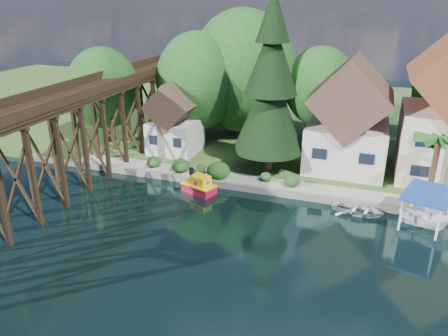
{
  "coord_description": "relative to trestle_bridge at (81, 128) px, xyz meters",
  "views": [
    {
      "loc": [
        9.11,
        -26.79,
        16.87
      ],
      "look_at": [
        -2.38,
        6.0,
        2.85
      ],
      "focal_mm": 35.0,
      "sensor_mm": 36.0,
      "label": 1
    }
  ],
  "objects": [
    {
      "name": "ground",
      "position": [
        16.0,
        -5.17,
        -5.35
      ],
      "size": [
        140.0,
        140.0,
        0.0
      ],
      "primitive_type": "plane",
      "color": "black",
      "rests_on": "ground"
    },
    {
      "name": "shed",
      "position": [
        5.0,
        9.33,
        -1.52
      ],
      "size": [
        5.09,
        5.4,
        7.85
      ],
      "color": "beige",
      "rests_on": "bank"
    },
    {
      "name": "boat_white_a",
      "position": [
        24.92,
        1.83,
        -4.91
      ],
      "size": [
        4.72,
        3.74,
        0.88
      ],
      "primitive_type": "imported",
      "rotation": [
        0.0,
        0.0,
        1.39
      ],
      "color": "white",
      "rests_on": "ground"
    },
    {
      "name": "promenade",
      "position": [
        22.0,
        4.13,
        -4.82
      ],
      "size": [
        50.0,
        2.6,
        0.06
      ],
      "primitive_type": "cube",
      "color": "gray",
      "rests_on": "bank"
    },
    {
      "name": "conifer",
      "position": [
        15.89,
        7.44,
        3.3
      ],
      "size": [
        6.87,
        6.87,
        16.92
      ],
      "color": "#382314",
      "rests_on": "bank"
    },
    {
      "name": "boat_canopy",
      "position": [
        29.78,
        1.0,
        -4.08
      ],
      "size": [
        4.28,
        5.28,
        2.96
      ],
      "color": "white",
      "rests_on": "ground"
    },
    {
      "name": "seawall",
      "position": [
        20.0,
        2.83,
        -5.04
      ],
      "size": [
        60.0,
        0.4,
        0.62
      ],
      "primitive_type": "cube",
      "color": "slate",
      "rests_on": "ground"
    },
    {
      "name": "house_left",
      "position": [
        23.0,
        10.83,
        -0.21
      ],
      "size": [
        7.64,
        8.64,
        11.02
      ],
      "color": "beige",
      "rests_on": "bank"
    },
    {
      "name": "palm_tree",
      "position": [
        30.54,
        6.08,
        0.14
      ],
      "size": [
        4.36,
        4.36,
        5.71
      ],
      "color": "#382314",
      "rests_on": "bank"
    },
    {
      "name": "trestle_bridge",
      "position": [
        0.0,
        0.0,
        0.0
      ],
      "size": [
        4.12,
        44.18,
        9.3
      ],
      "color": "black",
      "rests_on": "ground"
    },
    {
      "name": "bank",
      "position": [
        16.0,
        28.83,
        -5.1
      ],
      "size": [
        140.0,
        52.0,
        0.5
      ],
      "primitive_type": "cube",
      "color": "#304B1E",
      "rests_on": "ground"
    },
    {
      "name": "tugboat",
      "position": [
        11.15,
        1.16,
        -4.68
      ],
      "size": [
        3.46,
        2.61,
        2.23
      ],
      "color": "red",
      "rests_on": "ground"
    },
    {
      "name": "bg_trees",
      "position": [
        17.0,
        16.08,
        1.94
      ],
      "size": [
        49.9,
        13.3,
        10.57
      ],
      "color": "#382314",
      "rests_on": "bank"
    },
    {
      "name": "shrubs",
      "position": [
        11.4,
        4.09,
        -4.12
      ],
      "size": [
        15.76,
        2.47,
        1.7
      ],
      "color": "#1D4117",
      "rests_on": "bank"
    }
  ]
}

